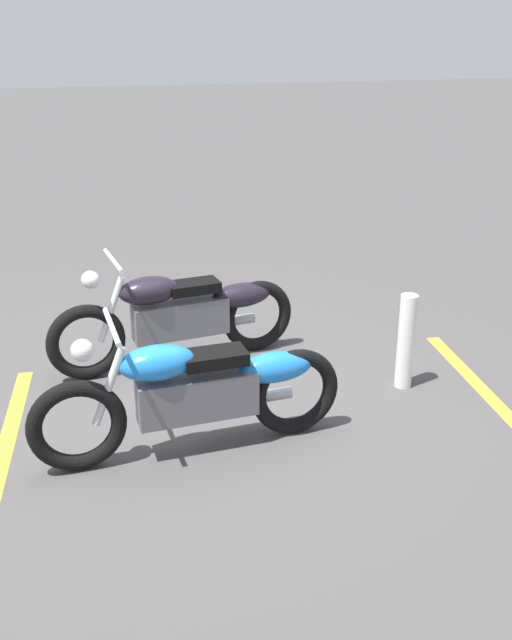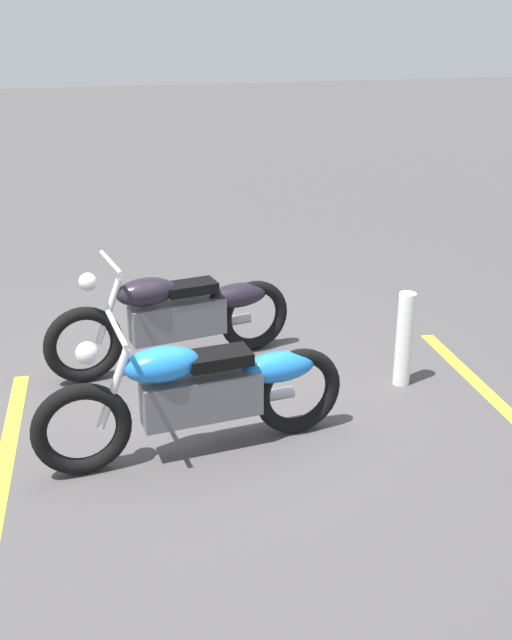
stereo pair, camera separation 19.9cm
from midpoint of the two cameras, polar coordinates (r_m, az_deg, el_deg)
ground_plane at (r=6.03m, az=-6.86°, el=-6.37°), size 60.00×60.00×0.00m
motorcycle_bright_foreground at (r=5.20m, az=-5.23°, el=-5.50°), size 2.23×0.62×1.04m
motorcycle_dark_foreground at (r=6.52m, az=-6.85°, el=0.38°), size 2.22×0.69×1.04m
bollard_post at (r=6.23m, az=10.40°, el=-1.47°), size 0.14×0.14×0.81m
parking_stripe_near at (r=5.37m, az=-19.98°, el=-11.60°), size 0.36×3.20×0.01m
parking_stripe_mid at (r=6.11m, az=18.09°, el=-6.97°), size 0.36×3.20×0.01m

